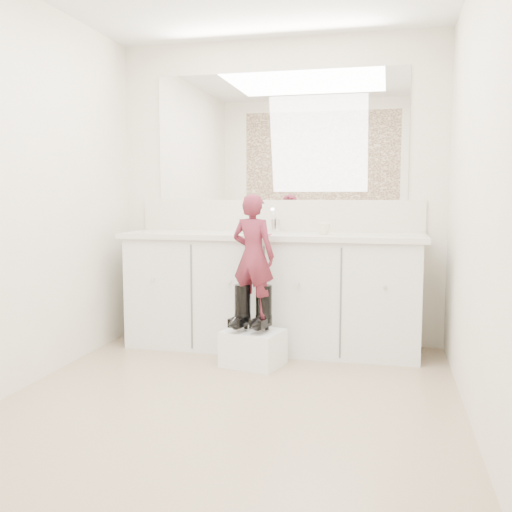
# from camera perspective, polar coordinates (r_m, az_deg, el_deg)

# --- Properties ---
(floor) EXTENTS (3.00, 3.00, 0.00)m
(floor) POSITION_cam_1_polar(r_m,az_deg,el_deg) (3.34, -2.78, -14.53)
(floor) COLOR #997E64
(floor) RESTS_ON ground
(wall_back) EXTENTS (2.60, 0.00, 2.60)m
(wall_back) POSITION_cam_1_polar(r_m,az_deg,el_deg) (4.59, 2.28, 6.38)
(wall_back) COLOR beige
(wall_back) RESTS_ON floor
(wall_front) EXTENTS (2.60, 0.00, 2.60)m
(wall_front) POSITION_cam_1_polar(r_m,az_deg,el_deg) (1.74, -16.68, 6.57)
(wall_front) COLOR beige
(wall_front) RESTS_ON floor
(wall_left) EXTENTS (0.00, 3.00, 3.00)m
(wall_left) POSITION_cam_1_polar(r_m,az_deg,el_deg) (3.70, -22.74, 5.98)
(wall_left) COLOR beige
(wall_left) RESTS_ON floor
(wall_right) EXTENTS (0.00, 3.00, 3.00)m
(wall_right) POSITION_cam_1_polar(r_m,az_deg,el_deg) (3.04, 21.53, 6.10)
(wall_right) COLOR beige
(wall_right) RESTS_ON floor
(vanity_cabinet) EXTENTS (2.20, 0.55, 0.85)m
(vanity_cabinet) POSITION_cam_1_polar(r_m,az_deg,el_deg) (4.38, 1.56, -3.78)
(vanity_cabinet) COLOR silver
(vanity_cabinet) RESTS_ON floor
(countertop) EXTENTS (2.28, 0.58, 0.04)m
(countertop) POSITION_cam_1_polar(r_m,az_deg,el_deg) (4.32, 1.54, 2.01)
(countertop) COLOR beige
(countertop) RESTS_ON vanity_cabinet
(backsplash) EXTENTS (2.28, 0.03, 0.25)m
(backsplash) POSITION_cam_1_polar(r_m,az_deg,el_deg) (4.58, 2.23, 4.06)
(backsplash) COLOR beige
(backsplash) RESTS_ON countertop
(mirror) EXTENTS (2.00, 0.02, 1.00)m
(mirror) POSITION_cam_1_polar(r_m,az_deg,el_deg) (4.60, 2.27, 11.87)
(mirror) COLOR white
(mirror) RESTS_ON wall_back
(dot_panel) EXTENTS (2.00, 0.01, 1.20)m
(dot_panel) POSITION_cam_1_polar(r_m,az_deg,el_deg) (1.81, -16.98, 20.98)
(dot_panel) COLOR #472819
(dot_panel) RESTS_ON wall_front
(faucet) EXTENTS (0.08, 0.08, 0.10)m
(faucet) POSITION_cam_1_polar(r_m,az_deg,el_deg) (4.47, 1.96, 3.06)
(faucet) COLOR silver
(faucet) RESTS_ON countertop
(cup) EXTENTS (0.11, 0.11, 0.09)m
(cup) POSITION_cam_1_polar(r_m,az_deg,el_deg) (4.24, 6.83, 2.77)
(cup) COLOR beige
(cup) RESTS_ON countertop
(soap_bottle) EXTENTS (0.11, 0.11, 0.19)m
(soap_bottle) POSITION_cam_1_polar(r_m,az_deg,el_deg) (4.36, -1.12, 3.60)
(soap_bottle) COLOR beige
(soap_bottle) RESTS_ON countertop
(step_stool) EXTENTS (0.45, 0.40, 0.25)m
(step_stool) POSITION_cam_1_polar(r_m,az_deg,el_deg) (4.00, -0.28, -9.17)
(step_stool) COLOR white
(step_stool) RESTS_ON floor
(boot_left) EXTENTS (0.16, 0.24, 0.32)m
(boot_left) POSITION_cam_1_polar(r_m,az_deg,el_deg) (3.96, -1.35, -5.15)
(boot_left) COLOR black
(boot_left) RESTS_ON step_stool
(boot_right) EXTENTS (0.16, 0.24, 0.32)m
(boot_right) POSITION_cam_1_polar(r_m,az_deg,el_deg) (3.92, 0.79, -5.25)
(boot_right) COLOR black
(boot_right) RESTS_ON step_stool
(toddler) EXTENTS (0.35, 0.27, 0.84)m
(toddler) POSITION_cam_1_polar(r_m,az_deg,el_deg) (3.88, -0.29, 0.02)
(toddler) COLOR #982F40
(toddler) RESTS_ON step_stool
(toothbrush) EXTENTS (0.13, 0.04, 0.06)m
(toothbrush) POSITION_cam_1_polar(r_m,az_deg,el_deg) (3.85, 0.71, 1.90)
(toothbrush) COLOR #EC5C8C
(toothbrush) RESTS_ON toddler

